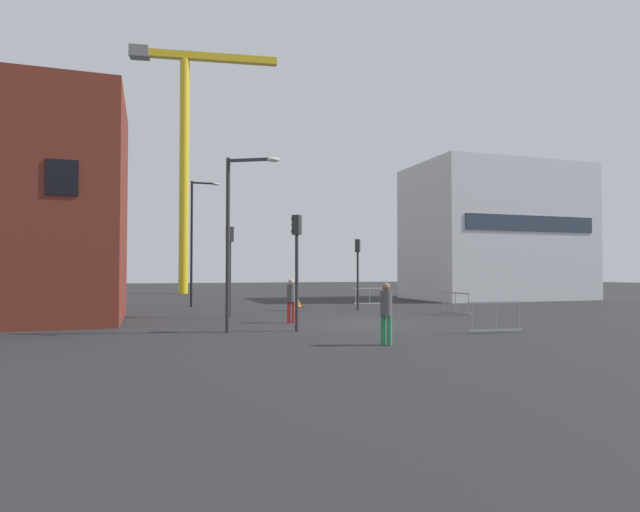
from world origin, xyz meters
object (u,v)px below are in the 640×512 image
traffic_light_far (297,253)px  traffic_cone_by_barrier (298,303)px  pedestrian_walking (291,297)px  traffic_light_crosswalk (230,257)px  streetlamp_short (235,226)px  construction_crane (186,137)px  pedestrian_waiting (386,309)px  streetlamp_tall (195,233)px  traffic_light_corner (358,262)px

traffic_light_far → traffic_cone_by_barrier: (3.39, 11.78, -2.51)m
traffic_light_far → pedestrian_walking: size_ratio=2.28×
traffic_light_far → traffic_light_crosswalk: bearing=102.2°
streetlamp_short → construction_crane: bearing=89.1°
construction_crane → pedestrian_waiting: (3.15, -38.07, -14.15)m
streetlamp_short → traffic_light_crosswalk: bearing=83.3°
streetlamp_tall → pedestrian_waiting: (3.88, -18.46, -3.38)m
streetlamp_tall → traffic_cone_by_barrier: (5.75, -2.51, -4.18)m
streetlamp_short → pedestrian_walking: size_ratio=3.36×
construction_crane → traffic_light_corner: bearing=-73.3°
traffic_light_far → pedestrian_waiting: traffic_light_far is taller
streetlamp_tall → construction_crane: bearing=87.9°
traffic_light_corner → traffic_light_far: traffic_light_far is taller
traffic_light_corner → traffic_light_far: 10.50m
traffic_light_far → pedestrian_waiting: 4.76m
streetlamp_tall → traffic_light_far: 14.58m
traffic_light_far → pedestrian_walking: bearing=78.4°
streetlamp_tall → pedestrian_walking: 12.13m
construction_crane → traffic_light_crosswalk: bearing=-89.5°
pedestrian_walking → streetlamp_tall: bearing=104.8°
traffic_light_far → pedestrian_walking: 3.52m
traffic_light_corner → pedestrian_waiting: size_ratio=2.17×
traffic_light_corner → pedestrian_walking: bearing=-133.1°
pedestrian_walking → pedestrian_waiting: 7.25m
pedestrian_walking → pedestrian_waiting: size_ratio=1.01×
streetlamp_tall → streetlamp_short: (0.21, -14.07, -0.74)m
streetlamp_short → traffic_light_crosswalk: (0.74, 6.28, -0.87)m
traffic_light_far → traffic_cone_by_barrier: bearing=73.9°
streetlamp_tall → pedestrian_waiting: 19.16m
streetlamp_short → pedestrian_walking: bearing=45.3°
streetlamp_tall → pedestrian_walking: bearing=-75.2°
construction_crane → streetlamp_short: construction_crane is taller
streetlamp_short → traffic_cone_by_barrier: bearing=64.4°
traffic_light_crosswalk → pedestrian_walking: (2.03, -3.48, -1.75)m
construction_crane → streetlamp_tall: size_ratio=3.13×
pedestrian_walking → traffic_cone_by_barrier: pedestrian_walking is taller
pedestrian_waiting → pedestrian_walking: bearing=97.1°
streetlamp_tall → traffic_light_crosswalk: 8.01m
traffic_light_crosswalk → traffic_cone_by_barrier: size_ratio=7.73×
traffic_light_crosswalk → pedestrian_walking: traffic_light_crosswalk is taller
streetlamp_short → traffic_light_far: bearing=-5.8°
traffic_light_crosswalk → pedestrian_waiting: (2.93, -10.68, -1.76)m
streetlamp_tall → traffic_light_far: bearing=-80.6°
streetlamp_short → pedestrian_waiting: size_ratio=3.40×
construction_crane → traffic_light_far: (1.63, -33.90, -12.43)m
traffic_light_corner → streetlamp_tall: bearing=145.9°
pedestrian_waiting → streetlamp_tall: bearing=101.9°
streetlamp_short → traffic_cone_by_barrier: streetlamp_short is taller
pedestrian_waiting → traffic_light_corner: bearing=71.1°
streetlamp_tall → traffic_light_far: size_ratio=1.84×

